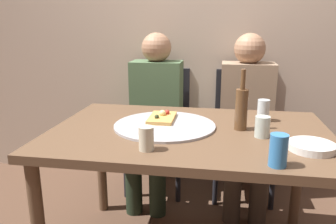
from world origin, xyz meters
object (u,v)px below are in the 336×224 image
tumbler_near (146,138)px  guest_in_sweater (154,109)px  chair_left (159,120)px  chair_right (244,124)px  soda_can (278,150)px  pizza_tray (165,125)px  pizza_slice_last (162,117)px  wine_glass (262,127)px  dining_table (189,145)px  plate_stack (311,147)px  guest_in_beanie (247,113)px  tumbler_far (263,110)px  wine_bottle (241,108)px

tumbler_near → guest_in_sweater: 1.01m
chair_left → chair_right: same height
soda_can → guest_in_sweater: guest_in_sweater is taller
pizza_tray → pizza_slice_last: size_ratio=2.30×
chair_left → wine_glass: bearing=126.5°
dining_table → pizza_tray: pizza_tray is taller
wine_glass → guest_in_sweater: bearing=131.7°
chair_left → dining_table: bearing=110.9°
pizza_tray → soda_can: soda_can is taller
pizza_slice_last → soda_can: bearing=-43.2°
dining_table → wine_glass: (0.34, -0.05, 0.13)m
guest_in_sweater → plate_stack: bearing=134.0°
plate_stack → dining_table: bearing=160.7°
dining_table → tumbler_near: tumbler_near is taller
tumbler_near → plate_stack: 0.68m
plate_stack → chair_left: (-0.85, 1.03, -0.23)m
dining_table → chair_right: 0.91m
pizza_tray → chair_left: bearing=103.3°
tumbler_near → wine_glass: (0.49, 0.25, -0.00)m
tumbler_near → guest_in_beanie: bearing=64.8°
pizza_tray → guest_in_sweater: (-0.19, 0.66, -0.09)m
dining_table → pizza_slice_last: bearing=143.7°
tumbler_far → wine_bottle: bearing=-126.0°
plate_stack → soda_can: bearing=-130.6°
tumbler_far → wine_glass: size_ratio=1.19×
tumbler_far → pizza_slice_last: bearing=-169.0°
wine_glass → tumbler_near: bearing=-152.9°
soda_can → chair_left: 1.42m
tumbler_near → chair_left: (-0.18, 1.14, -0.26)m
soda_can → plate_stack: (0.16, 0.19, -0.05)m
pizza_tray → tumbler_near: 0.33m
dining_table → guest_in_beanie: guest_in_beanie is taller
tumbler_far → soda_can: bearing=-90.7°
chair_left → guest_in_beanie: (0.64, -0.15, 0.13)m
pizza_slice_last → chair_right: chair_right is taller
tumbler_far → guest_in_beanie: 0.50m
tumbler_far → plate_stack: 0.43m
wine_glass → soda_can: (0.02, -0.32, 0.01)m
dining_table → soda_can: soda_can is taller
tumbler_far → soda_can: soda_can is taller
tumbler_far → wine_glass: tumbler_far is taller
wine_glass → guest_in_sweater: size_ratio=0.08×
dining_table → pizza_tray: bearing=166.5°
wine_bottle → soda_can: 0.44m
tumbler_near → guest_in_sweater: size_ratio=0.09×
chair_right → pizza_slice_last: bearing=56.8°
dining_table → pizza_slice_last: (-0.16, 0.12, 0.11)m
soda_can → wine_glass: bearing=94.1°
wine_bottle → guest_in_sweater: 0.88m
tumbler_far → guest_in_beanie: bearing=96.1°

